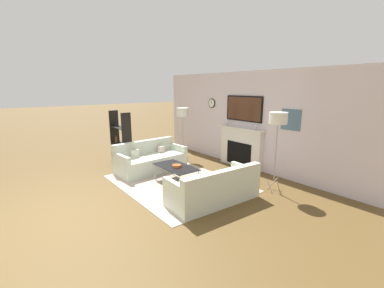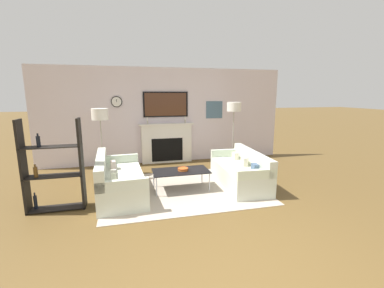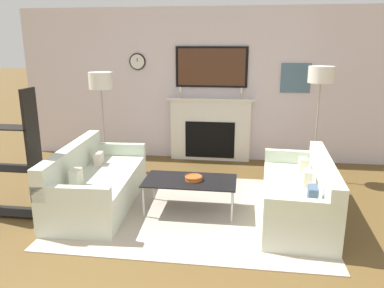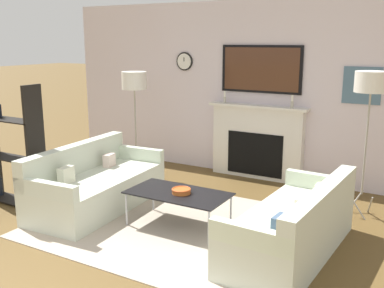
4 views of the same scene
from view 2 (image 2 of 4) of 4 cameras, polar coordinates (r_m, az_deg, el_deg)
The scene contains 10 objects.
ground_plane at distance 3.20m, azimuth 9.79°, elevation -27.29°, with size 60.00×60.00×0.00m, color brown.
fireplace_wall at distance 7.47m, azimuth -5.80°, elevation 5.31°, with size 7.05×0.28×2.70m.
area_rug at distance 5.50m, azimuth -1.96°, elevation -9.93°, with size 3.21×2.47×0.01m.
couch_left at distance 5.30m, azimuth -16.03°, elevation -8.04°, with size 0.97×1.94×0.79m.
couch_right at distance 5.80m, azimuth 10.74°, elevation -6.18°, with size 0.89×1.92×0.74m.
coffee_table at distance 5.35m, azimuth -2.50°, elevation -6.16°, with size 1.16×0.62×0.41m.
decorative_bowl at distance 5.34m, azimuth -2.02°, elevation -5.57°, with size 0.22×0.22×0.06m.
floor_lamp_left at distance 6.48m, azimuth -19.79°, elevation 6.04°, with size 0.38×0.38×1.64m.
floor_lamp_right at distance 7.01m, azimuth 9.32°, elevation 7.91°, with size 0.38×0.38×1.76m.
shelf_unit at distance 4.94m, azimuth -28.54°, elevation -4.89°, with size 0.93×0.28×1.58m.
Camera 2 is at (-1.07, -2.27, 1.98)m, focal length 24.00 mm.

